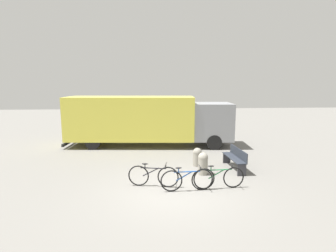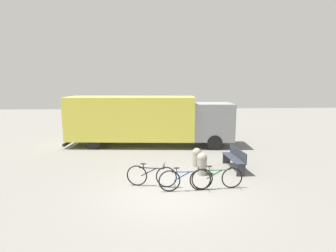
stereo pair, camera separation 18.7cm
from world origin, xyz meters
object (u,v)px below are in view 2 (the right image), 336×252
bicycle_near (151,176)px  bollard_far_bench (197,156)px  park_bench (235,158)px  bicycle_middle (185,180)px  bollard_near_bench (202,163)px  bicycle_far (217,178)px  delivery_truck (148,119)px

bicycle_near → bollard_far_bench: bearing=60.2°
bollard_far_bench → bicycle_near: bearing=-131.5°
park_bench → bicycle_middle: 3.17m
bicycle_near → bollard_near_bench: (1.97, 1.11, 0.09)m
bicycle_middle → bicycle_far: size_ratio=1.00×
bicycle_far → park_bench: bearing=54.7°
park_bench → bollard_near_bench: size_ratio=2.06×
park_bench → bicycle_near: (-3.46, -1.65, -0.11)m
bicycle_middle → bollard_far_bench: size_ratio=2.23×
delivery_truck → bicycle_far: delivery_truck is taller
bicycle_middle → delivery_truck: bearing=98.4°
park_bench → bollard_far_bench: bearing=67.1°
park_bench → bollard_near_bench: bearing=107.6°
bollard_near_bench → bollard_far_bench: (-0.01, 1.10, -0.05)m
bicycle_near → park_bench: bearing=37.2°
delivery_truck → bollard_near_bench: delivery_truck is taller
bicycle_far → bollard_near_bench: 1.47m
park_bench → bollard_far_bench: (-1.51, 0.56, -0.07)m
bollard_far_bench → delivery_truck: bearing=118.4°
bicycle_far → bicycle_middle: bearing=-177.3°
delivery_truck → bollard_near_bench: 5.68m
bicycle_near → bollard_near_bench: bearing=41.0°
bicycle_near → bicycle_middle: bearing=-10.7°
bicycle_middle → bollard_far_bench: 2.80m
bollard_near_bench → bollard_far_bench: 1.10m
bollard_near_bench → bicycle_middle: bearing=-119.0°
park_bench → bicycle_far: size_ratio=1.03×
park_bench → bicycle_far: park_bench is taller
delivery_truck → bollard_far_bench: (2.17, -4.03, -1.13)m
delivery_truck → bollard_near_bench: size_ratio=10.79×
bicycle_far → bollard_far_bench: 2.57m
delivery_truck → bicycle_middle: delivery_truck is taller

